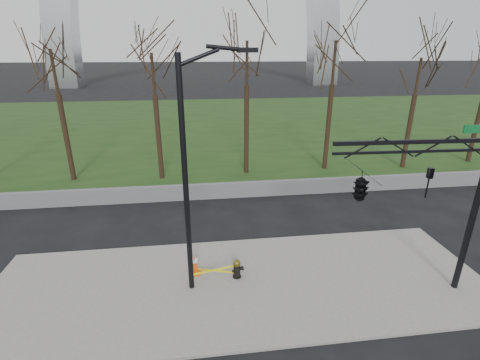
{
  "coord_description": "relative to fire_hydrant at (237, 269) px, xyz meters",
  "views": [
    {
      "loc": [
        -1.35,
        -10.25,
        8.06
      ],
      "look_at": [
        0.22,
        2.0,
        3.36
      ],
      "focal_mm": 25.67,
      "sensor_mm": 36.0,
      "label": 1
    }
  ],
  "objects": [
    {
      "name": "ground",
      "position": [
        0.09,
        -0.38,
        -0.46
      ],
      "size": [
        500.0,
        500.0,
        0.0
      ],
      "primitive_type": "plane",
      "color": "black",
      "rests_on": "ground"
    },
    {
      "name": "sidewalk",
      "position": [
        0.09,
        -0.38,
        -0.41
      ],
      "size": [
        18.0,
        6.0,
        0.1
      ],
      "primitive_type": "cube",
      "color": "slate",
      "rests_on": "ground"
    },
    {
      "name": "grass_strip",
      "position": [
        0.09,
        29.62,
        -0.43
      ],
      "size": [
        120.0,
        40.0,
        0.06
      ],
      "primitive_type": "cube",
      "color": "#1B3613",
      "rests_on": "ground"
    },
    {
      "name": "guardrail",
      "position": [
        0.09,
        7.62,
        -0.01
      ],
      "size": [
        60.0,
        0.3,
        0.9
      ],
      "primitive_type": "cube",
      "color": "#59595B",
      "rests_on": "ground"
    },
    {
      "name": "tree_row",
      "position": [
        2.05,
        11.62,
        4.19
      ],
      "size": [
        49.91,
        4.0,
        9.29
      ],
      "color": "black",
      "rests_on": "ground"
    },
    {
      "name": "fire_hydrant",
      "position": [
        0.0,
        0.0,
        0.0
      ],
      "size": [
        0.49,
        0.31,
        0.77
      ],
      "rotation": [
        0.0,
        0.0,
        0.29
      ],
      "color": "black",
      "rests_on": "sidewalk"
    },
    {
      "name": "traffic_cone",
      "position": [
        -1.56,
        0.44,
        0.04
      ],
      "size": [
        0.52,
        0.52,
        0.8
      ],
      "rotation": [
        0.0,
        0.0,
        -0.31
      ],
      "color": "#FF590D",
      "rests_on": "sidewalk"
    },
    {
      "name": "street_light",
      "position": [
        -1.46,
        -0.35,
        4.24
      ],
      "size": [
        2.39,
        0.44,
        8.21
      ],
      "rotation": [
        0.0,
        0.0,
        0.11
      ],
      "color": "black",
      "rests_on": "ground"
    },
    {
      "name": "traffic_signal_mast",
      "position": [
        4.43,
        -1.43,
        3.69
      ],
      "size": [
        5.1,
        2.5,
        6.0
      ],
      "rotation": [
        0.0,
        0.0,
        -0.04
      ],
      "color": "black",
      "rests_on": "ground"
    },
    {
      "name": "caution_tape",
      "position": [
        -0.82,
        0.01,
        -0.01
      ],
      "size": [
        1.68,
        0.81,
        0.4
      ],
      "color": "yellow",
      "rests_on": "ground"
    }
  ]
}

